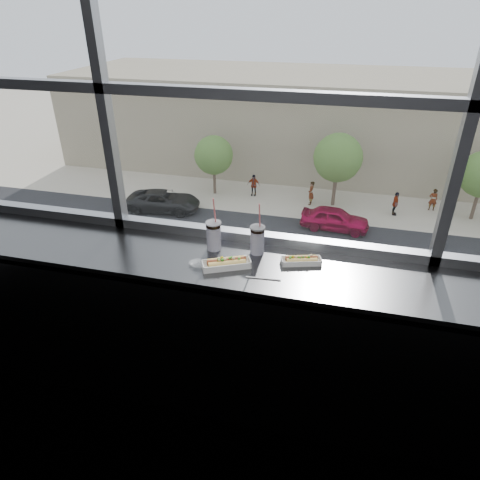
% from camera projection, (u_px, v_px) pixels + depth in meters
% --- Properties ---
extents(wall_back_lower, '(6.00, 0.00, 6.00)m').
position_uv_depth(wall_back_lower, '(263.00, 311.00, 2.99)').
color(wall_back_lower, black).
rests_on(wall_back_lower, ground).
extents(window_glass, '(6.00, 0.00, 6.00)m').
position_uv_depth(window_glass, '(273.00, 33.00, 2.15)').
color(window_glass, silver).
rests_on(window_glass, ground).
extents(window_mullions, '(6.00, 0.08, 2.40)m').
position_uv_depth(window_mullions, '(272.00, 33.00, 2.13)').
color(window_mullions, gray).
rests_on(window_mullions, ground).
extents(counter, '(6.00, 0.55, 0.06)m').
position_uv_depth(counter, '(256.00, 269.00, 2.50)').
color(counter, '#525253').
rests_on(counter, ground).
extents(counter_fascia, '(6.00, 0.04, 1.04)m').
position_uv_depth(counter_fascia, '(245.00, 365.00, 2.54)').
color(counter_fascia, '#525253').
rests_on(counter_fascia, ground).
extents(hotdog_tray_left, '(0.29, 0.20, 0.07)m').
position_uv_depth(hotdog_tray_left, '(227.00, 263.00, 2.45)').
color(hotdog_tray_left, white).
rests_on(hotdog_tray_left, counter).
extents(hotdog_tray_right, '(0.24, 0.14, 0.06)m').
position_uv_depth(hotdog_tray_right, '(301.00, 260.00, 2.48)').
color(hotdog_tray_right, white).
rests_on(hotdog_tray_right, counter).
extents(soda_cup_left, '(0.10, 0.10, 0.35)m').
position_uv_depth(soda_cup_left, '(214.00, 234.00, 2.59)').
color(soda_cup_left, white).
rests_on(soda_cup_left, counter).
extents(soda_cup_right, '(0.09, 0.09, 0.34)m').
position_uv_depth(soda_cup_right, '(257.00, 238.00, 2.56)').
color(soda_cup_right, white).
rests_on(soda_cup_right, counter).
extents(loose_straw, '(0.19, 0.02, 0.01)m').
position_uv_depth(loose_straw, '(263.00, 278.00, 2.35)').
color(loose_straw, white).
rests_on(loose_straw, counter).
extents(wrapper, '(0.11, 0.08, 0.03)m').
position_uv_depth(wrapper, '(199.00, 263.00, 2.47)').
color(wrapper, silver).
rests_on(wrapper, counter).
extents(plaza_ground, '(120.00, 120.00, 0.00)m').
position_uv_depth(plaza_ground, '(342.00, 147.00, 45.45)').
color(plaza_ground, '#BAAF99').
rests_on(plaza_ground, ground).
extents(plaza_near, '(50.00, 14.00, 0.04)m').
position_uv_depth(plaza_near, '(295.00, 453.00, 14.52)').
color(plaza_near, '#BAAF99').
rests_on(plaza_near, plaza_ground).
extents(street_asphalt, '(80.00, 10.00, 0.06)m').
position_uv_depth(street_asphalt, '(325.00, 259.00, 25.53)').
color(street_asphalt, black).
rests_on(street_asphalt, plaza_ground).
extents(far_sidewalk, '(80.00, 6.00, 0.04)m').
position_uv_depth(far_sidewalk, '(333.00, 205.00, 32.31)').
color(far_sidewalk, '#BAAF99').
rests_on(far_sidewalk, plaza_ground).
extents(far_building, '(50.00, 14.00, 8.00)m').
position_uv_depth(far_building, '(344.00, 121.00, 38.85)').
color(far_building, gray).
rests_on(far_building, plaza_ground).
extents(car_far_b, '(2.94, 6.27, 2.04)m').
position_uv_depth(car_far_b, '(335.00, 215.00, 28.35)').
color(car_far_b, '#A90030').
rests_on(car_far_b, street_asphalt).
extents(car_near_b, '(2.88, 5.76, 1.85)m').
position_uv_depth(car_near_b, '(182.00, 264.00, 23.28)').
color(car_near_b, black).
rests_on(car_near_b, street_asphalt).
extents(car_near_d, '(2.60, 5.62, 1.83)m').
position_uv_depth(car_near_d, '(460.00, 302.00, 20.28)').
color(car_near_d, white).
rests_on(car_near_d, street_asphalt).
extents(car_near_a, '(3.54, 6.77, 2.15)m').
position_uv_depth(car_near_a, '(73.00, 246.00, 24.64)').
color(car_near_a, '#ADADAD').
rests_on(car_near_a, street_asphalt).
extents(car_far_a, '(3.06, 6.08, 1.95)m').
position_uv_depth(car_far_a, '(163.00, 198.00, 30.99)').
color(car_far_a, black).
rests_on(car_far_a, street_asphalt).
extents(car_near_c, '(2.45, 5.83, 1.94)m').
position_uv_depth(car_near_c, '(353.00, 287.00, 21.31)').
color(car_near_c, '#A70D0C').
rests_on(car_near_c, street_asphalt).
extents(pedestrian_a, '(0.92, 0.69, 2.08)m').
position_uv_depth(pedestrian_a, '(254.00, 183.00, 33.41)').
color(pedestrian_a, '#66605B').
rests_on(pedestrian_a, far_sidewalk).
extents(pedestrian_c, '(0.69, 0.92, 2.08)m').
position_uv_depth(pedestrian_c, '(396.00, 201.00, 30.32)').
color(pedestrian_c, '#66605B').
rests_on(pedestrian_c, far_sidewalk).
extents(pedestrian_d, '(0.89, 0.67, 2.01)m').
position_uv_depth(pedestrian_d, '(434.00, 197.00, 31.03)').
color(pedestrian_d, '#66605B').
rests_on(pedestrian_d, far_sidewalk).
extents(pedestrian_b, '(0.73, 0.97, 2.18)m').
position_uv_depth(pedestrian_b, '(311.00, 191.00, 31.90)').
color(pedestrian_b, '#66605B').
rests_on(pedestrian_b, far_sidewalk).
extents(tree_left, '(3.00, 3.00, 4.69)m').
position_uv_depth(tree_left, '(214.00, 155.00, 32.77)').
color(tree_left, '#47382B').
rests_on(tree_left, far_sidewalk).
extents(tree_center, '(3.51, 3.51, 5.48)m').
position_uv_depth(tree_center, '(338.00, 158.00, 30.52)').
color(tree_center, '#47382B').
rests_on(tree_center, far_sidewalk).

